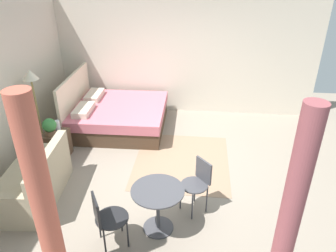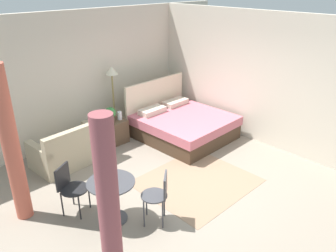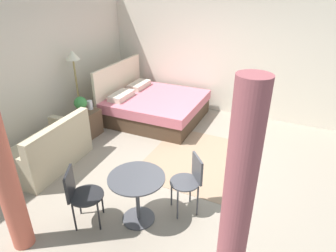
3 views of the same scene
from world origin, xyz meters
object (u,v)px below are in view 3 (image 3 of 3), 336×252
object	(u,v)px
bed	(154,106)
potted_plant	(81,104)
vase	(90,105)
balcony_table	(137,190)
nightstand	(88,123)
floor_lamp	(74,64)
couch	(48,151)
cafe_chair_near_couch	(79,192)
cafe_chair_near_window	(190,178)

from	to	relation	value
bed	potted_plant	bearing A→B (deg)	148.35
vase	balcony_table	xyz separation A→B (m)	(-1.75, -2.15, -0.14)
nightstand	floor_lamp	bearing A→B (deg)	55.79
couch	cafe_chair_near_couch	world-z (taller)	couch
cafe_chair_near_couch	cafe_chair_near_window	bearing A→B (deg)	-54.55
cafe_chair_near_window	balcony_table	bearing A→B (deg)	131.61
vase	bed	bearing A→B (deg)	-35.02
floor_lamp	balcony_table	world-z (taller)	floor_lamp
couch	cafe_chair_near_window	world-z (taller)	couch
bed	cafe_chair_near_couch	distance (m)	3.36
potted_plant	floor_lamp	distance (m)	0.85
balcony_table	cafe_chair_near_couch	world-z (taller)	cafe_chair_near_couch
potted_plant	balcony_table	distance (m)	2.68
couch	floor_lamp	distance (m)	1.90
cafe_chair_near_window	cafe_chair_near_couch	world-z (taller)	cafe_chair_near_window
cafe_chair_near_window	floor_lamp	bearing A→B (deg)	65.21
nightstand	cafe_chair_near_window	world-z (taller)	cafe_chair_near_window
nightstand	cafe_chair_near_window	size ratio (longest dim) A/B	0.63
balcony_table	cafe_chair_near_window	bearing A→B (deg)	-48.39
vase	cafe_chair_near_couch	world-z (taller)	cafe_chair_near_couch
potted_plant	cafe_chair_near_window	distance (m)	2.92
bed	potted_plant	world-z (taller)	bed
floor_lamp	cafe_chair_near_window	distance (m)	3.52
potted_plant	balcony_table	xyz separation A→B (m)	(-1.53, -2.18, -0.23)
nightstand	vase	size ratio (longest dim) A/B	2.90
couch	floor_lamp	xyz separation A→B (m)	(1.47, 0.54, 1.08)
floor_lamp	couch	bearing A→B (deg)	-159.99
bed	balcony_table	xyz separation A→B (m)	(-2.93, -1.32, 0.18)
balcony_table	cafe_chair_near_window	size ratio (longest dim) A/B	0.86
balcony_table	potted_plant	bearing A→B (deg)	54.91
balcony_table	bed	bearing A→B (deg)	24.25
nightstand	cafe_chair_near_couch	distance (m)	2.52
couch	cafe_chair_near_couch	size ratio (longest dim) A/B	1.85
vase	cafe_chair_near_window	size ratio (longest dim) A/B	0.22
bed	floor_lamp	size ratio (longest dim) A/B	1.24
nightstand	cafe_chair_near_couch	xyz separation A→B (m)	(-1.99, -1.53, 0.23)
potted_plant	vase	distance (m)	0.24
vase	couch	bearing A→B (deg)	-175.17
vase	balcony_table	size ratio (longest dim) A/B	0.25
bed	potted_plant	distance (m)	1.69
cafe_chair_near_couch	balcony_table	bearing A→B (deg)	-60.64
balcony_table	cafe_chair_near_couch	bearing A→B (deg)	119.36
cafe_chair_near_window	cafe_chair_near_couch	size ratio (longest dim) A/B	1.04
nightstand	balcony_table	xyz separation A→B (m)	(-1.63, -2.16, 0.22)
potted_plant	cafe_chair_near_couch	xyz separation A→B (m)	(-1.89, -1.55, -0.22)
couch	cafe_chair_near_window	bearing A→B (deg)	-89.24
vase	potted_plant	bearing A→B (deg)	170.66
balcony_table	nightstand	bearing A→B (deg)	52.90
balcony_table	cafe_chair_near_couch	size ratio (longest dim) A/B	0.90
couch	cafe_chair_near_window	distance (m)	2.58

